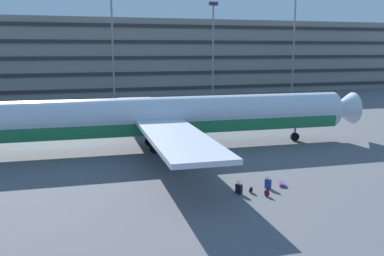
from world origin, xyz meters
The scene contains 11 objects.
ground_plane centered at (0.00, 0.00, 0.00)m, with size 600.00×600.00×0.00m, color #5B5B60.
terminal_structure centered at (0.00, 54.44, 7.91)m, with size 140.31×15.66×15.83m.
airliner centered at (0.81, 0.16, 3.13)m, with size 42.70×34.61×10.55m.
light_mast_center_left centered at (1.08, 42.24, 14.19)m, with size 1.80×0.50×24.91m.
light_mast_center_right centered at (21.05, 42.24, 11.05)m, with size 1.80×0.50×18.82m.
light_mast_right centered at (39.29, 42.24, 14.88)m, with size 1.80×0.50×26.26m.
suitcase_silver centered at (5.21, -13.81, 0.36)m, with size 0.42×0.48×0.85m.
suitcase_scuffed centered at (6.43, -13.58, 0.11)m, with size 0.63×0.82×0.22m.
suitcase_orange centered at (2.80, -14.25, 0.36)m, with size 0.43×0.52×0.89m.
backpack_red centered at (4.38, -15.28, 0.23)m, with size 0.40×0.41×0.53m.
backpack_teal centered at (3.67, -14.28, 0.20)m, with size 0.38×0.38×0.46m.
Camera 1 is at (-8.25, -39.70, 9.69)m, focal length 39.79 mm.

